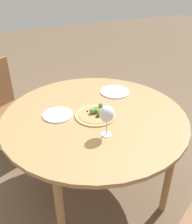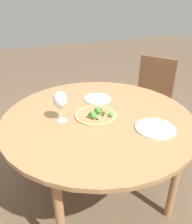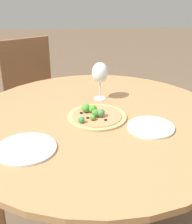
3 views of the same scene
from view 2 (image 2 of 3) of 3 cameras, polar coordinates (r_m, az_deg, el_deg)
The scene contains 7 objects.
ground_plane at distance 1.91m, azimuth 0.40°, elevation -20.24°, with size 12.00×12.00×0.00m, color brown.
dining_table at distance 1.48m, azimuth 0.49°, elevation -3.03°, with size 1.26×1.26×0.73m.
chair_2 at distance 2.36m, azimuth 13.94°, elevation 3.48°, with size 0.55×0.55×0.88m.
pizza at distance 1.43m, azimuth 0.08°, elevation -0.69°, with size 0.28×0.28×0.06m.
wine_glass at distance 1.34m, azimuth -9.32°, elevation 3.04°, with size 0.09×0.09×0.20m.
plate_near at distance 1.67m, azimuth 0.34°, elevation 3.49°, with size 0.21×0.21×0.01m.
plate_far at distance 1.35m, azimuth 15.21°, elevation -4.11°, with size 0.24×0.24×0.01m.
Camera 2 is at (-0.51, -1.16, 1.43)m, focal length 35.00 mm.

